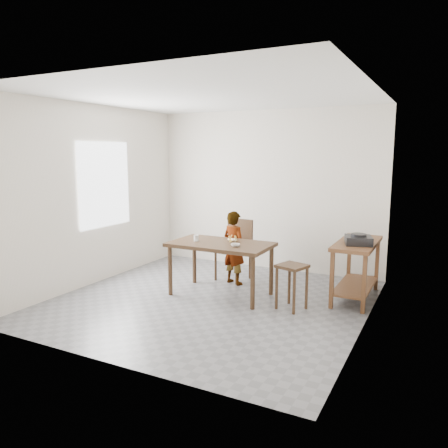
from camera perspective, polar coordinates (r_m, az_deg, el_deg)
The scene contains 17 objects.
floor at distance 6.02m, azimuth -1.76°, elevation -10.18°, with size 4.00×4.00×0.04m, color slate.
ceiling at distance 5.72m, azimuth -1.91°, elevation 16.65°, with size 4.00×4.00×0.04m, color white.
wall_back at distance 7.53m, azimuth 5.64°, elevation 4.39°, with size 4.00×0.04×2.70m, color silver.
wall_front at distance 4.08m, azimuth -15.69°, elevation -0.01°, with size 4.00×0.04×2.70m, color silver.
wall_left at distance 6.91m, azimuth -16.68°, elevation 3.62°, with size 0.04×4.00×2.70m, color silver.
wall_right at distance 5.06m, azimuth 18.63°, elevation 1.59°, with size 0.04×4.00×2.70m, color silver.
window_pane at distance 7.01m, azimuth -15.31°, elevation 4.98°, with size 0.02×1.10×1.30m, color white.
dining_table at distance 6.15m, azimuth -0.43°, elevation -5.89°, with size 1.40×0.80×0.75m, color #3F2918, non-canonical shape.
prep_counter at distance 6.26m, azimuth 16.85°, elevation -5.80°, with size 0.50×1.20×0.80m, color brown, non-canonical shape.
child at distance 6.63m, azimuth 1.33°, elevation -3.11°, with size 0.41×0.27×1.12m, color silver.
dining_chair at distance 6.87m, azimuth 1.18°, elevation -3.44°, with size 0.46×0.46×0.95m, color #3F2918, non-canonical shape.
stool at distance 5.70m, azimuth 8.82°, elevation -8.12°, with size 0.33×0.33×0.58m, color #3F2918, non-canonical shape.
glass_tumbler at distance 6.19m, azimuth -3.65°, elevation -1.83°, with size 0.07×0.07×0.09m, color silver.
small_bowl at distance 5.82m, azimuth 1.49°, elevation -2.77°, with size 0.12×0.12×0.04m, color silver.
banana at distance 6.16m, azimuth 1.07°, elevation -2.01°, with size 0.17×0.12×0.06m, color yellow, non-canonical shape.
serving_bowl at distance 6.37m, azimuth 17.34°, elevation -1.61°, with size 0.22×0.22×0.06m, color silver.
gas_burner at distance 5.97m, azimuth 17.15°, elevation -2.05°, with size 0.33×0.33×0.11m, color black.
Camera 1 is at (2.75, -4.97, 1.98)m, focal length 35.00 mm.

